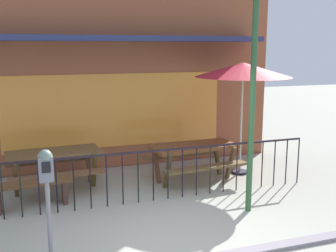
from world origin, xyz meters
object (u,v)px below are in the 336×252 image
object	(u,v)px
picnic_table_left	(54,159)
patio_bench	(32,188)
patio_umbrella	(243,70)
parking_meter_near	(46,177)
picnic_table_right	(194,153)
street_lamp	(254,58)

from	to	relation	value
picnic_table_left	patio_bench	distance (m)	1.02
picnic_table_left	patio_umbrella	distance (m)	4.36
patio_bench	parking_meter_near	bearing A→B (deg)	-85.08
patio_bench	parking_meter_near	world-z (taller)	parking_meter_near
picnic_table_left	picnic_table_right	distance (m)	2.86
parking_meter_near	street_lamp	world-z (taller)	street_lamp
parking_meter_near	street_lamp	xyz separation A→B (m)	(3.36, 0.74, 1.43)
picnic_table_right	parking_meter_near	world-z (taller)	parking_meter_near
patio_umbrella	patio_bench	xyz separation A→B (m)	(-4.46, -0.60, -1.95)
picnic_table_left	patio_umbrella	bearing A→B (deg)	-4.06
patio_umbrella	parking_meter_near	bearing A→B (deg)	-147.61
picnic_table_left	patio_bench	xyz separation A→B (m)	(-0.44, -0.88, -0.26)
picnic_table_left	parking_meter_near	bearing A→B (deg)	-95.01
parking_meter_near	picnic_table_left	bearing A→B (deg)	84.99
picnic_table_left	street_lamp	size ratio (longest dim) A/B	0.47
picnic_table_right	patio_umbrella	xyz separation A→B (m)	(1.19, 0.15, 1.69)
patio_bench	parking_meter_near	size ratio (longest dim) A/B	0.92
picnic_table_right	patio_bench	xyz separation A→B (m)	(-3.27, -0.45, -0.26)
patio_bench	picnic_table_left	bearing A→B (deg)	63.30
patio_bench	parking_meter_near	distance (m)	2.28
street_lamp	picnic_table_left	bearing A→B (deg)	143.94
patio_umbrella	patio_bench	distance (m)	4.90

